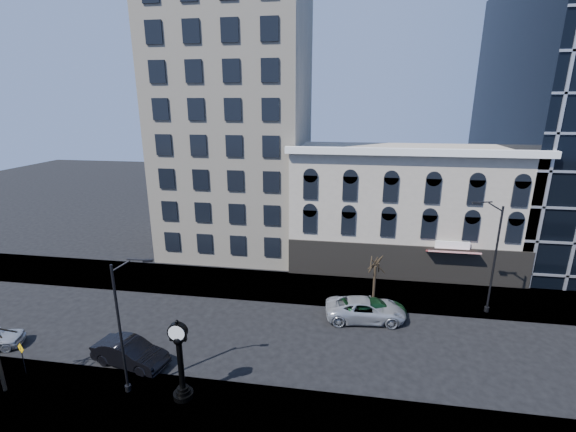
% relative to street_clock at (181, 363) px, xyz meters
% --- Properties ---
extents(ground, '(160.00, 160.00, 0.00)m').
position_rel_street_clock_xyz_m(ground, '(2.39, 6.64, -2.37)').
color(ground, black).
rests_on(ground, ground).
extents(sidewalk_far, '(160.00, 6.00, 0.12)m').
position_rel_street_clock_xyz_m(sidewalk_far, '(2.39, 14.64, -2.31)').
color(sidewalk_far, '#9C998E').
rests_on(sidewalk_far, ground).
extents(sidewalk_near, '(160.00, 6.00, 0.12)m').
position_rel_street_clock_xyz_m(sidewalk_near, '(2.39, -1.36, -2.31)').
color(sidewalk_near, '#9C998E').
rests_on(sidewalk_near, ground).
extents(cream_tower, '(15.90, 15.40, 42.50)m').
position_rel_street_clock_xyz_m(cream_tower, '(-3.73, 25.53, 16.95)').
color(cream_tower, beige).
rests_on(cream_tower, ground).
extents(victorian_row, '(22.60, 11.19, 12.50)m').
position_rel_street_clock_xyz_m(victorian_row, '(14.39, 22.53, 3.63)').
color(victorian_row, '#B0A491').
rests_on(victorian_row, ground).
extents(street_clock, '(1.13, 1.13, 4.97)m').
position_rel_street_clock_xyz_m(street_clock, '(0.00, 0.00, 0.00)').
color(street_clock, black).
rests_on(street_clock, sidewalk_near).
extents(street_lamp_near, '(2.13, 0.82, 8.41)m').
position_rel_street_clock_xyz_m(street_lamp_near, '(-2.79, 0.15, 4.10)').
color(street_lamp_near, black).
rests_on(street_lamp_near, sidewalk_near).
extents(street_lamp_far, '(2.40, 0.37, 9.28)m').
position_rel_street_clock_xyz_m(street_lamp_far, '(19.57, 12.66, 4.76)').
color(street_lamp_far, black).
rests_on(street_lamp_far, sidewalk_far).
extents(bare_tree_far, '(2.77, 2.77, 4.75)m').
position_rel_street_clock_xyz_m(bare_tree_far, '(11.38, 13.52, 1.33)').
color(bare_tree_far, '#2D2316').
rests_on(bare_tree_far, sidewalk_far).
extents(warning_sign, '(0.65, 0.32, 2.15)m').
position_rel_street_clock_xyz_m(warning_sign, '(-10.47, 0.38, -0.77)').
color(warning_sign, black).
rests_on(warning_sign, sidewalk_near).
extents(car_near_b, '(5.29, 2.75, 1.66)m').
position_rel_street_clock_xyz_m(car_near_b, '(-4.60, 2.38, -1.54)').
color(car_near_b, black).
rests_on(car_near_b, ground).
extents(car_far_a, '(6.42, 3.44, 1.71)m').
position_rel_street_clock_xyz_m(car_far_a, '(10.55, 10.18, -1.51)').
color(car_far_a, '#A5A8AD').
rests_on(car_far_a, ground).
extents(car_far_b, '(5.48, 3.69, 1.47)m').
position_rel_street_clock_xyz_m(car_far_b, '(11.33, 10.67, -1.63)').
color(car_far_b, '#143F1E').
rests_on(car_far_b, ground).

